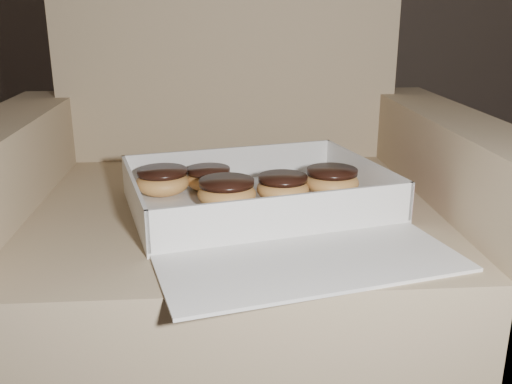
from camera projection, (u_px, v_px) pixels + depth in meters
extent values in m
cube|color=#867355|center=(235.00, 303.00, 1.12)|extent=(0.75, 0.75, 0.44)
cube|color=#867355|center=(226.00, 36.00, 1.29)|extent=(0.75, 0.15, 0.54)
cube|color=#867355|center=(17.00, 276.00, 1.07)|extent=(0.13, 0.75, 0.58)
cube|color=#867355|center=(440.00, 263.00, 1.12)|extent=(0.13, 0.75, 0.58)
cube|color=silver|center=(256.00, 205.00, 1.00)|extent=(0.49, 0.41, 0.01)
cube|color=silver|center=(232.00, 163.00, 1.13)|extent=(0.41, 0.11, 0.06)
cube|color=silver|center=(289.00, 215.00, 0.84)|extent=(0.41, 0.11, 0.06)
cube|color=silver|center=(134.00, 198.00, 0.92)|extent=(0.08, 0.31, 0.06)
cube|color=silver|center=(364.00, 175.00, 1.05)|extent=(0.08, 0.31, 0.06)
cube|color=#BF4D63|center=(366.00, 175.00, 1.05)|extent=(0.08, 0.30, 0.05)
cube|color=silver|center=(312.00, 263.00, 0.77)|extent=(0.44, 0.27, 0.01)
ellipsoid|color=#E69E50|center=(332.00, 182.00, 1.03)|extent=(0.10, 0.10, 0.05)
cylinder|color=black|center=(332.00, 171.00, 1.02)|extent=(0.09, 0.09, 0.01)
ellipsoid|color=#E69E50|center=(163.00, 182.00, 1.03)|extent=(0.10, 0.10, 0.05)
cylinder|color=black|center=(162.00, 172.00, 1.02)|extent=(0.09, 0.09, 0.01)
ellipsoid|color=#E69E50|center=(227.00, 194.00, 0.96)|extent=(0.10, 0.10, 0.05)
cylinder|color=black|center=(227.00, 182.00, 0.96)|extent=(0.09, 0.09, 0.01)
ellipsoid|color=#E69E50|center=(283.00, 189.00, 1.00)|extent=(0.09, 0.09, 0.04)
cylinder|color=black|center=(283.00, 178.00, 0.99)|extent=(0.09, 0.09, 0.01)
ellipsoid|color=#E69E50|center=(209.00, 180.00, 1.06)|extent=(0.08, 0.08, 0.04)
cylinder|color=black|center=(209.00, 170.00, 1.05)|extent=(0.08, 0.08, 0.01)
ellipsoid|color=black|center=(224.00, 215.00, 0.93)|extent=(0.01, 0.01, 0.00)
ellipsoid|color=black|center=(340.00, 195.00, 1.03)|extent=(0.01, 0.01, 0.00)
ellipsoid|color=black|center=(180.00, 229.00, 0.87)|extent=(0.01, 0.01, 0.00)
ellipsoid|color=black|center=(294.00, 217.00, 0.92)|extent=(0.01, 0.01, 0.00)
ellipsoid|color=black|center=(215.00, 231.00, 0.86)|extent=(0.01, 0.01, 0.00)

